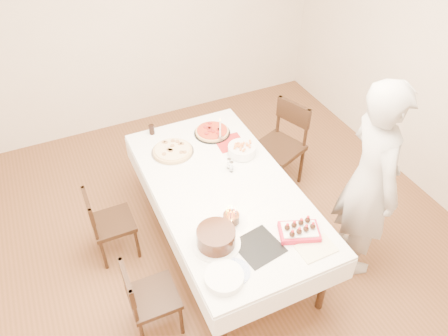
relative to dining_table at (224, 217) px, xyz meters
name	(u,v)px	position (x,y,z in m)	size (l,w,h in m)	color
floor	(232,251)	(0.03, -0.11, -0.38)	(5.00, 5.00, 0.00)	brown
wall_back	(138,17)	(0.03, 2.39, 0.98)	(4.50, 0.04, 2.70)	beige
dining_table	(224,217)	(0.00, 0.00, 0.00)	(1.14, 2.14, 0.75)	white
chair_right_savory	(278,148)	(0.89, 0.56, 0.10)	(0.48, 0.48, 0.94)	#321D10
chair_left_savory	(113,223)	(-0.93, 0.35, 0.01)	(0.39, 0.39, 0.77)	#321D10
chair_left_dessert	(154,297)	(-0.83, -0.52, 0.01)	(0.39, 0.39, 0.77)	#321D10
person	(370,182)	(1.01, -0.60, 0.55)	(0.67, 0.44, 1.84)	#BCB6B1
pizza_white	(173,151)	(-0.23, 0.63, 0.40)	(0.40, 0.40, 0.04)	beige
pizza_pepperoni	(212,132)	(0.22, 0.74, 0.40)	(0.35, 0.35, 0.04)	red
red_placemat	(230,143)	(0.31, 0.54, 0.38)	(0.26, 0.26, 0.01)	#B21E1E
pasta_bowl	(242,150)	(0.34, 0.34, 0.42)	(0.26, 0.26, 0.08)	white
taper_candle	(220,130)	(0.24, 0.60, 0.51)	(0.06, 0.06, 0.26)	white
shaker_pair	(231,167)	(0.14, 0.16, 0.43)	(0.09, 0.09, 0.11)	white
cola_glass	(152,130)	(-0.32, 0.99, 0.42)	(0.05, 0.05, 0.10)	black
layer_cake	(216,238)	(-0.31, -0.53, 0.45)	(0.37, 0.37, 0.14)	#361A0D
cake_board	(259,247)	(-0.04, -0.69, 0.38)	(0.31, 0.31, 0.01)	black
birthday_cake	(231,215)	(-0.12, -0.38, 0.46)	(0.13, 0.13, 0.14)	#39210F
strawberry_box	(299,231)	(0.30, -0.71, 0.41)	(0.30, 0.20, 0.07)	#B2142B
box_lid	(316,249)	(0.34, -0.88, 0.38)	(0.28, 0.18, 0.02)	beige
plate_stack	(224,278)	(-0.39, -0.84, 0.40)	(0.27, 0.27, 0.06)	white
china_plate	(234,272)	(-0.30, -0.81, 0.38)	(0.24, 0.24, 0.01)	white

